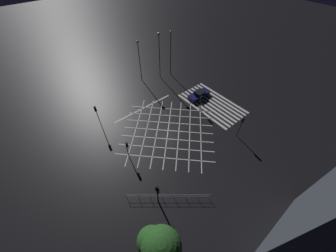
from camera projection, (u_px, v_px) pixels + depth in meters
The scene contains 15 objects.
ground_plane at pixel (168, 130), 31.38m from camera, with size 200.00×200.00×0.00m, color black.
road_markings at pixel (194, 113), 34.38m from camera, with size 18.42×23.59×0.01m.
traffic_light_nw_cross at pixel (158, 193), 21.41m from camera, with size 0.36×0.39×3.57m.
traffic_light_nw_main at pixel (157, 191), 21.22m from camera, with size 0.39×0.36×4.04m.
traffic_light_ne_main at pixel (97, 113), 29.62m from camera, with size 0.39×0.36×4.52m.
traffic_light_median_north at pixel (127, 147), 26.01m from camera, with size 0.36×0.39×3.41m.
traffic_light_sw_cross at pixel (241, 123), 28.32m from camera, with size 0.36×0.39×4.22m.
traffic_light_median_south at pixel (201, 100), 33.15m from camera, with size 0.36×0.39×3.22m.
street_lamp_east at pixel (159, 45), 36.99m from camera, with size 0.62×0.62×9.71m.
street_lamp_west at pixel (139, 51), 36.87m from camera, with size 0.59×0.59×8.71m.
street_lamp_far at pixel (171, 49), 38.99m from camera, with size 0.40×0.40×9.59m.
street_tree_near at pixel (151, 241), 17.18m from camera, with size 2.69×2.69×5.03m.
street_tree_far at pixel (161, 247), 16.12m from camera, with size 3.59×3.59×6.33m.
waiting_car at pixel (199, 94), 37.07m from camera, with size 1.84×4.59×1.31m.
pedestrian_railing at pixel (168, 196), 23.09m from camera, with size 6.58×8.04×1.05m.
Camera 1 is at (-16.15, 13.21, 23.45)m, focal length 20.00 mm.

